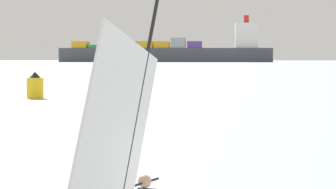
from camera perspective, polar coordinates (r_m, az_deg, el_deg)
cargo_ship at (r=566.93m, az=0.13°, el=3.40°), size 165.51×43.37×36.09m
channel_buoy at (r=59.78m, az=-10.37°, el=0.63°), size 1.35×1.35×2.17m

